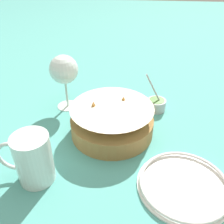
% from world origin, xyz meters
% --- Properties ---
extents(ground_plane, '(4.00, 4.00, 0.00)m').
position_xyz_m(ground_plane, '(0.00, 0.00, 0.00)').
color(ground_plane, teal).
extents(food_basket, '(0.23, 0.23, 0.10)m').
position_xyz_m(food_basket, '(0.04, -0.01, 0.04)').
color(food_basket, olive).
rests_on(food_basket, ground_plane).
extents(sauce_cup, '(0.07, 0.06, 0.12)m').
position_xyz_m(sauce_cup, '(-0.09, -0.14, 0.02)').
color(sauce_cup, '#B7B7BC').
rests_on(sauce_cup, ground_plane).
extents(wine_glass, '(0.09, 0.09, 0.17)m').
position_xyz_m(wine_glass, '(0.20, -0.13, 0.12)').
color(wine_glass, silver).
rests_on(wine_glass, ground_plane).
extents(beer_mug, '(0.12, 0.08, 0.12)m').
position_xyz_m(beer_mug, '(0.19, 0.17, 0.05)').
color(beer_mug, silver).
rests_on(beer_mug, ground_plane).
extents(side_plate, '(0.20, 0.20, 0.01)m').
position_xyz_m(side_plate, '(-0.14, 0.17, 0.01)').
color(side_plate, white).
rests_on(side_plate, ground_plane).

